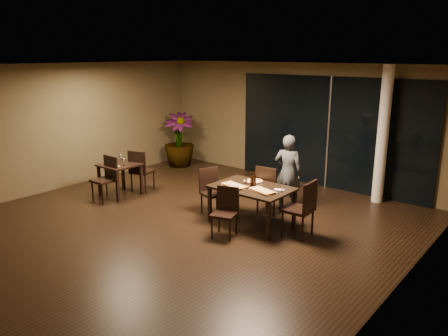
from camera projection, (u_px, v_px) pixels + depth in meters
ground at (186, 223)px, 8.53m from camera, size 8.00×8.00×0.00m
wall_back at (295, 122)px, 11.18m from camera, size 8.00×0.10×3.00m
wall_left at (65, 126)px, 10.64m from camera, size 0.10×8.00×3.00m
wall_right at (407, 190)px, 5.66m from camera, size 0.10×8.00×3.00m
ceiling at (182, 65)px, 7.76m from camera, size 8.00×8.00×0.04m
window_panel at (329, 133)px, 10.53m from camera, size 5.00×0.06×2.70m
column at (383, 136)px, 9.40m from camera, size 0.24×0.24×3.00m
main_table at (252, 191)px, 8.35m from camera, size 1.50×1.00×0.75m
side_table at (120, 169)px, 10.07m from camera, size 0.80×0.80×0.75m
chair_main_far at (268, 187)px, 8.93m from camera, size 0.51×0.51×1.01m
chair_main_near at (226, 209)px, 7.87m from camera, size 0.52×0.52×0.90m
chair_main_left at (211, 189)px, 8.94m from camera, size 0.56×0.56×0.95m
chair_main_right at (303, 206)px, 7.76m from camera, size 0.51×0.51×1.05m
chair_side_far at (140, 169)px, 10.34m from camera, size 0.58×0.58×1.01m
chair_side_near at (107, 176)px, 9.78m from camera, size 0.46×0.46×0.99m
diner at (288, 173)px, 9.10m from camera, size 0.62×0.50×1.61m
potted_plant at (179, 140)px, 12.69m from camera, size 1.20×1.20×1.55m
pizza_board_left at (234, 186)px, 8.33m from camera, size 0.58×0.38×0.01m
pizza_board_right at (262, 191)px, 8.02m from camera, size 0.56×0.35×0.01m
oblong_pizza_left at (234, 185)px, 8.33m from camera, size 0.53×0.32×0.02m
oblong_pizza_right at (262, 191)px, 8.02m from camera, size 0.52×0.34×0.02m
round_pizza at (254, 181)px, 8.67m from camera, size 0.33×0.33×0.01m
bottle_a at (252, 180)px, 8.31m from camera, size 0.06×0.06×0.27m
bottle_b at (255, 180)px, 8.26m from camera, size 0.06×0.06×0.27m
bottle_c at (254, 179)px, 8.34m from camera, size 0.06×0.06×0.29m
tumbler_left at (245, 181)px, 8.54m from camera, size 0.07×0.07×0.09m
tumbler_right at (262, 185)px, 8.27m from camera, size 0.07×0.07×0.09m
napkin_near at (272, 192)px, 7.97m from camera, size 0.19×0.13×0.01m
napkin_far at (279, 190)px, 8.12m from camera, size 0.20×0.16×0.01m
wine_glass_a at (121, 158)px, 10.18m from camera, size 0.08×0.08×0.18m
wine_glass_b at (124, 162)px, 9.91m from camera, size 0.07×0.07×0.17m
side_napkin at (115, 166)px, 9.84m from camera, size 0.18×0.11×0.01m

